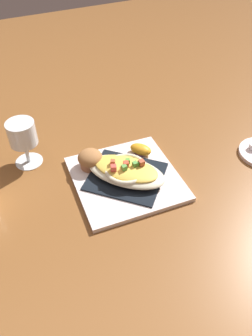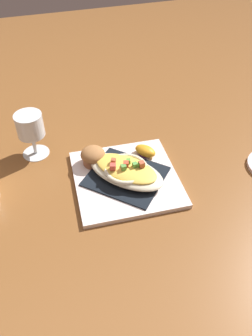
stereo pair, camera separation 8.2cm
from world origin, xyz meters
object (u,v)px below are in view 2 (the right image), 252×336
square_plate (126,178)px  gratin_dish (126,170)px  orange_garnish (145,151)px  muffin (93,156)px  stemmed_glass (30,128)px

square_plate → gratin_dish: size_ratio=1.16×
orange_garnish → muffin: bearing=-93.4°
orange_garnish → stemmed_glass: size_ratio=0.55×
square_plate → gratin_dish: bearing=25.0°
orange_garnish → gratin_dish: bearing=-48.5°
muffin → stemmed_glass: size_ratio=0.50×
gratin_dish → stemmed_glass: 0.27m
square_plate → gratin_dish: (0.00, 0.00, 0.03)m
square_plate → muffin: muffin is taller
gratin_dish → orange_garnish: bearing=131.5°
muffin → stemmed_glass: 0.18m
orange_garnish → stemmed_glass: (-0.11, -0.28, 0.06)m
gratin_dish → muffin: gratin_dish is taller
square_plate → gratin_dish: gratin_dish is taller
muffin → stemmed_glass: (-0.10, -0.14, 0.05)m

